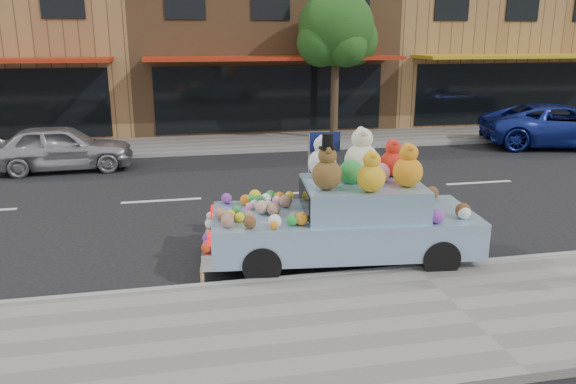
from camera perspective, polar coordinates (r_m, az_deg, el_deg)
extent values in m
plane|color=black|center=(13.71, 4.21, 0.07)|extent=(120.00, 120.00, 0.00)
cube|color=gray|center=(8.05, 17.23, -11.75)|extent=(60.00, 3.00, 0.12)
cube|color=gray|center=(19.86, -0.93, 5.16)|extent=(60.00, 3.00, 0.12)
cube|color=gray|center=(9.25, 12.78, -7.70)|extent=(60.00, 0.12, 0.13)
cube|color=gray|center=(18.42, -0.04, 4.35)|extent=(60.00, 0.12, 0.13)
cube|color=#9F7142|center=(25.48, -26.97, 13.62)|extent=(10.00, 8.00, 7.00)
cube|color=olive|center=(24.96, -3.43, 15.21)|extent=(10.00, 8.00, 7.00)
cube|color=black|center=(21.11, -1.71, 9.45)|extent=(8.50, 0.06, 2.40)
cube|color=#A8270F|center=(20.14, -1.29, 13.44)|extent=(9.00, 1.80, 0.12)
cube|color=#9F7142|center=(28.22, 17.80, 14.57)|extent=(10.00, 8.00, 7.00)
cube|color=black|center=(24.88, 21.92, 9.29)|extent=(8.50, 0.06, 2.40)
cube|color=gold|center=(24.06, 23.45, 12.55)|extent=(9.00, 1.80, 0.12)
cube|color=black|center=(24.82, 22.80, 17.55)|extent=(1.40, 0.06, 1.60)
cylinder|color=#38281C|center=(20.11, 4.74, 9.67)|extent=(0.28, 0.28, 3.20)
sphere|color=#1D4714|center=(20.01, 4.89, 16.30)|extent=(2.60, 2.60, 2.60)
sphere|color=#1D4714|center=(20.50, 6.56, 15.12)|extent=(1.80, 1.80, 1.80)
sphere|color=#1D4714|center=(19.65, 3.29, 14.88)|extent=(1.60, 1.60, 1.60)
sphere|color=#1D4714|center=(19.49, 5.95, 14.52)|extent=(1.40, 1.40, 1.40)
sphere|color=#1D4714|center=(20.50, 3.55, 15.46)|extent=(1.60, 1.60, 1.60)
imported|color=#AAAAAF|center=(16.91, -22.02, 4.21)|extent=(3.89, 1.71, 1.30)
imported|color=navy|center=(21.22, 25.99, 6.07)|extent=(5.62, 3.64, 1.44)
cylinder|color=black|center=(9.16, 15.22, -6.51)|extent=(0.62, 0.26, 0.60)
cylinder|color=black|center=(10.54, 12.28, -3.38)|extent=(0.62, 0.26, 0.60)
cylinder|color=black|center=(8.60, -2.68, -7.43)|extent=(0.62, 0.26, 0.60)
cylinder|color=black|center=(10.05, -3.15, -3.96)|extent=(0.62, 0.26, 0.60)
cube|color=#8AAFCF|center=(9.40, 5.62, -3.82)|extent=(4.46, 2.15, 0.60)
cube|color=#8AAFCF|center=(9.29, 7.53, -0.54)|extent=(2.05, 1.70, 0.50)
cube|color=silver|center=(9.29, -8.02, -5.12)|extent=(0.35, 1.79, 0.26)
cube|color=red|center=(8.54, -7.93, -4.71)|extent=(0.09, 0.28, 0.16)
cube|color=red|center=(9.83, -7.65, -1.96)|extent=(0.09, 0.28, 0.16)
cube|color=black|center=(9.13, 1.71, -0.71)|extent=(0.18, 1.30, 0.40)
sphere|color=brown|center=(8.71, 3.98, 1.76)|extent=(0.47, 0.47, 0.47)
sphere|color=brown|center=(8.64, 4.02, 3.70)|extent=(0.29, 0.29, 0.29)
sphere|color=brown|center=(8.53, 4.22, 4.19)|extent=(0.11, 0.11, 0.11)
sphere|color=brown|center=(8.72, 3.85, 4.45)|extent=(0.11, 0.11, 0.11)
cylinder|color=black|center=(8.62, 4.04, 4.51)|extent=(0.28, 0.28, 0.02)
cylinder|color=black|center=(8.60, 4.05, 5.23)|extent=(0.17, 0.17, 0.22)
sphere|color=beige|center=(9.50, 7.47, 3.18)|extent=(0.58, 0.58, 0.58)
sphere|color=beige|center=(9.43, 7.55, 5.40)|extent=(0.36, 0.36, 0.36)
sphere|color=beige|center=(9.29, 7.83, 5.97)|extent=(0.14, 0.14, 0.14)
sphere|color=beige|center=(9.53, 7.33, 6.22)|extent=(0.14, 0.14, 0.14)
sphere|color=orange|center=(9.06, 12.07, 2.01)|extent=(0.47, 0.47, 0.47)
sphere|color=orange|center=(8.99, 12.18, 3.90)|extent=(0.29, 0.29, 0.29)
sphere|color=orange|center=(8.88, 12.48, 4.37)|extent=(0.11, 0.11, 0.11)
sphere|color=orange|center=(9.07, 11.96, 4.63)|extent=(0.11, 0.11, 0.11)
sphere|color=#B62013|center=(9.70, 10.56, 2.86)|extent=(0.43, 0.43, 0.43)
sphere|color=#B62013|center=(9.64, 10.64, 4.48)|extent=(0.27, 0.27, 0.27)
sphere|color=#B62013|center=(9.54, 10.88, 4.89)|extent=(0.10, 0.10, 0.10)
sphere|color=#B62013|center=(9.71, 10.46, 5.10)|extent=(0.10, 0.10, 0.10)
sphere|color=silver|center=(9.48, 3.49, 2.96)|extent=(0.48, 0.48, 0.48)
sphere|color=silver|center=(9.42, 3.52, 4.80)|extent=(0.30, 0.30, 0.30)
sphere|color=silver|center=(9.30, 3.70, 5.27)|extent=(0.11, 0.11, 0.11)
sphere|color=silver|center=(9.50, 3.36, 5.49)|extent=(0.11, 0.11, 0.11)
sphere|color=gold|center=(8.65, 8.45, 1.43)|extent=(0.44, 0.44, 0.44)
sphere|color=gold|center=(8.59, 8.52, 3.24)|extent=(0.27, 0.27, 0.27)
sphere|color=gold|center=(8.49, 8.77, 3.69)|extent=(0.10, 0.10, 0.10)
sphere|color=gold|center=(8.66, 8.33, 3.95)|extent=(0.10, 0.10, 0.10)
sphere|color=#227F31|center=(9.14, 6.40, 2.01)|extent=(0.40, 0.40, 0.40)
sphere|color=pink|center=(9.31, 9.35, 1.96)|extent=(0.32, 0.32, 0.32)
sphere|color=#783095|center=(8.96, -4.47, -2.16)|extent=(0.17, 0.17, 0.17)
sphere|color=orange|center=(8.44, -1.42, -3.39)|extent=(0.13, 0.13, 0.13)
sphere|color=#227F31|center=(9.86, -1.78, -0.39)|extent=(0.19, 0.19, 0.19)
sphere|color=#8E644E|center=(9.06, -1.45, -1.75)|extent=(0.22, 0.22, 0.22)
sphere|color=pink|center=(9.61, -1.15, -0.88)|extent=(0.17, 0.17, 0.17)
sphere|color=#227F31|center=(9.56, -2.89, -0.90)|extent=(0.20, 0.20, 0.20)
sphere|color=orange|center=(8.83, -6.27, -2.52)|extent=(0.16, 0.16, 0.16)
sphere|color=#8E644E|center=(8.83, -4.00, -2.41)|extent=(0.17, 0.17, 0.17)
sphere|color=#8E644E|center=(8.66, 0.65, -2.66)|extent=(0.20, 0.20, 0.20)
sphere|color=#227F31|center=(8.85, -4.63, -2.39)|extent=(0.17, 0.17, 0.17)
sphere|color=orange|center=(9.79, -0.87, -0.53)|extent=(0.19, 0.19, 0.19)
sphere|color=pink|center=(9.37, -3.94, -1.46)|extent=(0.14, 0.14, 0.14)
sphere|color=white|center=(8.51, -1.35, -2.96)|extent=(0.21, 0.21, 0.21)
sphere|color=white|center=(9.69, -2.28, -0.70)|extent=(0.19, 0.19, 0.19)
sphere|color=#F7EEC5|center=(9.45, -3.46, -1.25)|extent=(0.15, 0.15, 0.15)
sphere|color=#8E644E|center=(8.78, -6.15, -2.53)|extent=(0.18, 0.18, 0.18)
sphere|color=#8E644E|center=(8.56, -6.17, -2.93)|extent=(0.21, 0.21, 0.21)
sphere|color=#8E644E|center=(8.93, -6.87, -2.22)|extent=(0.19, 0.19, 0.19)
sphere|color=white|center=(9.22, -2.06, -1.50)|extent=(0.20, 0.20, 0.20)
sphere|color=#563518|center=(8.49, -3.88, -3.09)|extent=(0.19, 0.19, 0.19)
sphere|color=orange|center=(9.65, -4.34, -0.81)|extent=(0.18, 0.18, 0.18)
sphere|color=gold|center=(9.84, -3.37, -0.37)|extent=(0.22, 0.22, 0.22)
sphere|color=#227F31|center=(8.59, 0.42, -2.87)|extent=(0.18, 0.18, 0.18)
sphere|color=gold|center=(8.93, -5.88, -2.30)|extent=(0.16, 0.16, 0.16)
sphere|color=#8E644E|center=(9.50, -0.26, -0.93)|extent=(0.22, 0.22, 0.22)
sphere|color=gold|center=(8.79, -4.94, -2.58)|extent=(0.16, 0.16, 0.16)
sphere|color=#227F31|center=(9.66, -3.74, -0.80)|extent=(0.18, 0.18, 0.18)
sphere|color=#783095|center=(8.65, 1.21, -2.79)|extent=(0.16, 0.16, 0.16)
sphere|color=orange|center=(9.77, -4.25, -0.76)|extent=(0.14, 0.14, 0.14)
sphere|color=#783095|center=(9.78, -6.27, -0.64)|extent=(0.18, 0.18, 0.18)
sphere|color=orange|center=(8.62, 1.39, -2.72)|extent=(0.21, 0.21, 0.21)
sphere|color=#227F31|center=(9.07, -5.19, -1.91)|extent=(0.18, 0.18, 0.18)
sphere|color=gold|center=(9.89, 0.13, -0.42)|extent=(0.16, 0.16, 0.16)
sphere|color=#D8A88C|center=(9.15, -2.69, -1.52)|extent=(0.22, 0.22, 0.22)
sphere|color=#783095|center=(8.88, -8.16, -4.66)|extent=(0.17, 0.17, 0.17)
sphere|color=#F7EEC5|center=(9.53, -7.99, -3.26)|extent=(0.15, 0.15, 0.15)
sphere|color=#8E644E|center=(9.61, -7.97, -3.06)|extent=(0.16, 0.16, 0.16)
sphere|color=white|center=(9.98, -7.89, -2.41)|extent=(0.14, 0.14, 0.14)
sphere|color=#B83113|center=(8.50, -8.26, -5.60)|extent=(0.16, 0.16, 0.16)
sphere|color=#783095|center=(8.67, -8.21, -5.27)|extent=(0.14, 0.14, 0.14)
sphere|color=#783095|center=(9.00, 14.89, -2.41)|extent=(0.22, 0.22, 0.22)
sphere|color=#F7EEC5|center=(9.33, 17.44, -1.99)|extent=(0.21, 0.21, 0.21)
sphere|color=#563518|center=(9.36, 17.36, -1.82)|extent=(0.25, 0.25, 0.25)
sphere|color=#563518|center=(10.32, 14.43, -0.06)|extent=(0.23, 0.23, 0.23)
cylinder|color=#997A54|center=(8.60, -8.71, -8.59)|extent=(0.06, 0.06, 0.17)
sphere|color=#997A54|center=(8.56, -8.73, -8.01)|extent=(0.07, 0.07, 0.07)
cylinder|color=#997A54|center=(8.69, -8.67, -8.31)|extent=(0.06, 0.06, 0.17)
sphere|color=#997A54|center=(8.66, -8.70, -7.73)|extent=(0.07, 0.07, 0.07)
cylinder|color=#997A54|center=(8.79, -8.64, -8.03)|extent=(0.06, 0.06, 0.17)
sphere|color=#997A54|center=(8.75, -8.67, -7.46)|extent=(0.07, 0.07, 0.07)
cylinder|color=#997A54|center=(8.89, -8.61, -7.75)|extent=(0.06, 0.06, 0.17)
sphere|color=#997A54|center=(8.85, -8.63, -7.19)|extent=(0.07, 0.07, 0.07)
cylinder|color=#997A54|center=(8.99, -8.58, -7.48)|extent=(0.06, 0.06, 0.17)
sphere|color=#997A54|center=(8.95, -8.60, -6.92)|extent=(0.07, 0.07, 0.07)
cylinder|color=#997A54|center=(9.08, -8.54, -7.22)|extent=(0.06, 0.06, 0.17)
sphere|color=#997A54|center=(9.05, -8.57, -6.67)|extent=(0.07, 0.07, 0.07)
cylinder|color=#997A54|center=(9.18, -8.51, -6.97)|extent=(0.06, 0.06, 0.17)
sphere|color=#997A54|center=(9.15, -8.54, -6.42)|extent=(0.07, 0.07, 0.07)
cylinder|color=#997A54|center=(9.28, -8.48, -6.71)|extent=(0.06, 0.06, 0.17)
sphere|color=#997A54|center=(9.25, -8.51, -6.17)|extent=(0.07, 0.07, 0.07)
cylinder|color=#997A54|center=(9.38, -8.45, -6.47)|extent=(0.06, 0.06, 0.17)
sphere|color=#997A54|center=(9.34, -8.48, -5.93)|extent=(0.07, 0.07, 0.07)
cylinder|color=#997A54|center=(9.48, -8.43, -6.23)|extent=(0.06, 0.06, 0.17)
sphere|color=#997A54|center=(9.44, -8.45, -5.69)|extent=(0.07, 0.07, 0.07)
cylinder|color=#997A54|center=(9.58, -8.40, -5.99)|extent=(0.06, 0.06, 0.17)
sphere|color=#997A54|center=(9.54, -8.42, -5.46)|extent=(0.07, 0.07, 0.07)
cylinder|color=#997A54|center=(9.67, -8.37, -5.76)|extent=(0.06, 0.06, 0.17)
sphere|color=#997A54|center=(9.64, -8.39, -5.24)|extent=(0.07, 0.07, 0.07)
cylinder|color=#997A54|center=(9.77, -8.34, -5.54)|extent=(0.06, 0.06, 0.17)
sphere|color=#997A54|center=(9.74, -8.37, -5.01)|extent=(0.07, 0.07, 0.07)
cylinder|color=#997A54|center=(9.87, -8.32, -5.31)|extent=(0.06, 0.06, 0.17)
sphere|color=#997A54|center=(9.84, -8.34, -4.80)|extent=(0.07, 0.07, 0.07)
cylinder|color=#997A54|center=(9.97, -8.29, -5.10)|extent=(0.06, 0.06, 0.17)
sphere|color=#997A54|center=(9.94, -8.31, -4.58)|extent=(0.07, 0.07, 0.07)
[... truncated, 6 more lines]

